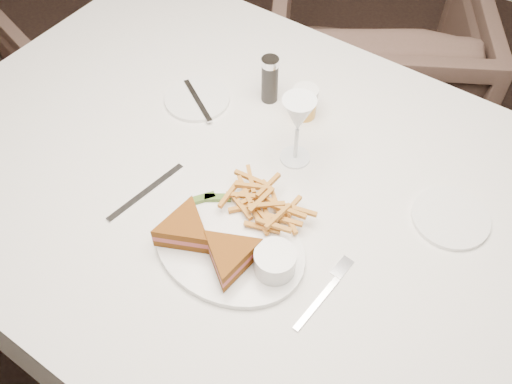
% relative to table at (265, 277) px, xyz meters
% --- Properties ---
extents(table, '(1.74, 1.26, 0.75)m').
position_rel_table_xyz_m(table, '(0.00, 0.00, 0.00)').
color(table, silver).
rests_on(table, ground).
extents(chair_far, '(0.93, 0.91, 0.74)m').
position_rel_table_xyz_m(chair_far, '(-0.09, 0.99, -0.01)').
color(chair_far, '#4A362D').
rests_on(chair_far, ground).
extents(table_setting, '(0.81, 0.63, 0.18)m').
position_rel_table_xyz_m(table_setting, '(0.00, -0.06, 0.41)').
color(table_setting, white).
rests_on(table_setting, table).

